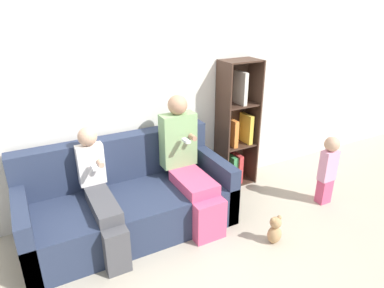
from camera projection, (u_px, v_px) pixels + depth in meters
ground_plane at (178, 249)px, 3.22m from camera, size 14.00×14.00×0.00m
back_wall at (133, 93)px, 3.56m from camera, size 10.00×0.06×2.55m
couch at (128, 202)px, 3.44m from camera, size 2.03×0.90×0.89m
adult_seated at (188, 161)px, 3.49m from camera, size 0.37×0.83×1.29m
child_seated at (101, 195)px, 3.09m from camera, size 0.25×0.85×1.10m
toddler_standing at (328, 168)px, 3.81m from camera, size 0.19×0.17×0.81m
bookshelf at (236, 129)px, 4.17m from camera, size 0.46×0.32×1.55m
teddy_bear at (275, 230)px, 3.26m from camera, size 0.15×0.12×0.30m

